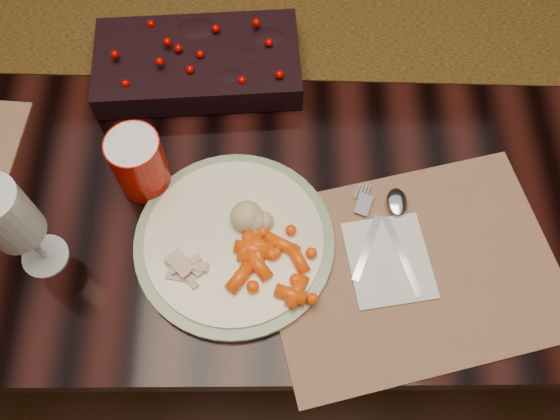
{
  "coord_description": "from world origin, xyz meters",
  "views": [
    {
      "loc": [
        0.02,
        -0.63,
        1.57
      ],
      "look_at": [
        0.02,
        -0.26,
        0.8
      ],
      "focal_mm": 38.0,
      "sensor_mm": 36.0,
      "label": 1
    }
  ],
  "objects_px": {
    "centerpiece": "(197,60)",
    "baby_carrots": "(267,269)",
    "mashed_potatoes": "(247,215)",
    "placemat_main": "(412,269)",
    "dining_table": "(271,187)",
    "turkey_shreds": "(188,268)",
    "napkin": "(389,260)",
    "dinner_plate": "(234,241)",
    "red_cup": "(139,163)",
    "wine_glass": "(20,230)"
  },
  "relations": [
    {
      "from": "centerpiece",
      "to": "baby_carrots",
      "type": "height_order",
      "value": "centerpiece"
    },
    {
      "from": "dining_table",
      "to": "dinner_plate",
      "type": "bearing_deg",
      "value": -99.52
    },
    {
      "from": "dining_table",
      "to": "wine_glass",
      "type": "distance_m",
      "value": 0.66
    },
    {
      "from": "dining_table",
      "to": "centerpiece",
      "type": "height_order",
      "value": "centerpiece"
    },
    {
      "from": "dinner_plate",
      "to": "wine_glass",
      "type": "distance_m",
      "value": 0.29
    },
    {
      "from": "baby_carrots",
      "to": "napkin",
      "type": "xyz_separation_m",
      "value": [
        0.18,
        0.02,
        -0.02
      ]
    },
    {
      "from": "placemat_main",
      "to": "red_cup",
      "type": "height_order",
      "value": "red_cup"
    },
    {
      "from": "mashed_potatoes",
      "to": "placemat_main",
      "type": "bearing_deg",
      "value": -16.18
    },
    {
      "from": "red_cup",
      "to": "napkin",
      "type": "bearing_deg",
      "value": -20.22
    },
    {
      "from": "dinner_plate",
      "to": "turkey_shreds",
      "type": "bearing_deg",
      "value": -143.4
    },
    {
      "from": "dinner_plate",
      "to": "napkin",
      "type": "distance_m",
      "value": 0.23
    },
    {
      "from": "dinner_plate",
      "to": "napkin",
      "type": "height_order",
      "value": "dinner_plate"
    },
    {
      "from": "dining_table",
      "to": "turkey_shreds",
      "type": "relative_size",
      "value": 28.34
    },
    {
      "from": "centerpiece",
      "to": "turkey_shreds",
      "type": "distance_m",
      "value": 0.36
    },
    {
      "from": "napkin",
      "to": "baby_carrots",
      "type": "bearing_deg",
      "value": 178.31
    },
    {
      "from": "turkey_shreds",
      "to": "red_cup",
      "type": "relative_size",
      "value": 0.58
    },
    {
      "from": "napkin",
      "to": "placemat_main",
      "type": "bearing_deg",
      "value": -28.42
    },
    {
      "from": "dinner_plate",
      "to": "baby_carrots",
      "type": "bearing_deg",
      "value": -46.17
    },
    {
      "from": "mashed_potatoes",
      "to": "turkey_shreds",
      "type": "relative_size",
      "value": 1.34
    },
    {
      "from": "placemat_main",
      "to": "mashed_potatoes",
      "type": "height_order",
      "value": "mashed_potatoes"
    },
    {
      "from": "placemat_main",
      "to": "napkin",
      "type": "height_order",
      "value": "napkin"
    },
    {
      "from": "baby_carrots",
      "to": "napkin",
      "type": "height_order",
      "value": "baby_carrots"
    },
    {
      "from": "turkey_shreds",
      "to": "napkin",
      "type": "distance_m",
      "value": 0.29
    },
    {
      "from": "mashed_potatoes",
      "to": "turkey_shreds",
      "type": "bearing_deg",
      "value": -137.87
    },
    {
      "from": "napkin",
      "to": "dining_table",
      "type": "bearing_deg",
      "value": 110.13
    },
    {
      "from": "dining_table",
      "to": "napkin",
      "type": "distance_m",
      "value": 0.53
    },
    {
      "from": "wine_glass",
      "to": "baby_carrots",
      "type": "bearing_deg",
      "value": -5.7
    },
    {
      "from": "wine_glass",
      "to": "dinner_plate",
      "type": "bearing_deg",
      "value": 3.64
    },
    {
      "from": "wine_glass",
      "to": "turkey_shreds",
      "type": "bearing_deg",
      "value": -7.62
    },
    {
      "from": "centerpiece",
      "to": "red_cup",
      "type": "distance_m",
      "value": 0.22
    },
    {
      "from": "mashed_potatoes",
      "to": "wine_glass",
      "type": "relative_size",
      "value": 0.43
    },
    {
      "from": "napkin",
      "to": "centerpiece",
      "type": "bearing_deg",
      "value": 121.81
    },
    {
      "from": "napkin",
      "to": "red_cup",
      "type": "height_order",
      "value": "red_cup"
    },
    {
      "from": "dining_table",
      "to": "dinner_plate",
      "type": "xyz_separation_m",
      "value": [
        -0.05,
        -0.29,
        0.39
      ]
    },
    {
      "from": "dinner_plate",
      "to": "mashed_potatoes",
      "type": "distance_m",
      "value": 0.05
    },
    {
      "from": "baby_carrots",
      "to": "mashed_potatoes",
      "type": "relative_size",
      "value": 1.35
    },
    {
      "from": "mashed_potatoes",
      "to": "turkey_shreds",
      "type": "height_order",
      "value": "mashed_potatoes"
    },
    {
      "from": "turkey_shreds",
      "to": "red_cup",
      "type": "xyz_separation_m",
      "value": [
        -0.08,
        0.15,
        0.03
      ]
    },
    {
      "from": "napkin",
      "to": "mashed_potatoes",
      "type": "bearing_deg",
      "value": 155.82
    },
    {
      "from": "dining_table",
      "to": "dinner_plate",
      "type": "height_order",
      "value": "dinner_plate"
    },
    {
      "from": "red_cup",
      "to": "turkey_shreds",
      "type": "bearing_deg",
      "value": -63.14
    },
    {
      "from": "dining_table",
      "to": "placemat_main",
      "type": "bearing_deg",
      "value": -57.84
    },
    {
      "from": "placemat_main",
      "to": "mashed_potatoes",
      "type": "xyz_separation_m",
      "value": [
        -0.24,
        0.07,
        0.04
      ]
    },
    {
      "from": "dining_table",
      "to": "baby_carrots",
      "type": "xyz_separation_m",
      "value": [
        -0.0,
        -0.34,
        0.4
      ]
    },
    {
      "from": "centerpiece",
      "to": "napkin",
      "type": "distance_m",
      "value": 0.46
    },
    {
      "from": "centerpiece",
      "to": "dinner_plate",
      "type": "xyz_separation_m",
      "value": [
        0.07,
        -0.32,
        -0.02
      ]
    },
    {
      "from": "napkin",
      "to": "wine_glass",
      "type": "relative_size",
      "value": 0.69
    },
    {
      "from": "turkey_shreds",
      "to": "mashed_potatoes",
      "type": "bearing_deg",
      "value": 42.13
    },
    {
      "from": "mashed_potatoes",
      "to": "napkin",
      "type": "xyz_separation_m",
      "value": [
        0.21,
        -0.06,
        -0.04
      ]
    },
    {
      "from": "mashed_potatoes",
      "to": "red_cup",
      "type": "relative_size",
      "value": 0.77
    }
  ]
}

